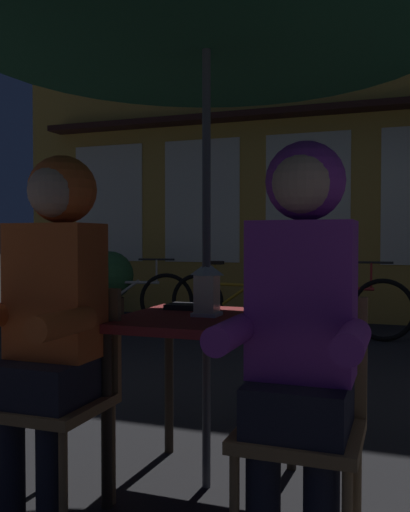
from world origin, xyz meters
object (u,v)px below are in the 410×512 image
object	(u,v)px
chair_right	(303,410)
patio_umbrella	(206,4)
cafe_table	(206,340)
book	(189,306)
bicycle_second	(238,302)
potted_plant	(109,281)
chair_left	(61,385)
bicycle_third	(333,306)
person_right_hooded	(301,307)
person_left_hooded	(52,297)
bicycle_nearest	(125,299)
lantern	(207,288)

from	to	relation	value
chair_right	patio_umbrella	bearing A→B (deg)	142.45
patio_umbrella	chair_right	world-z (taller)	patio_umbrella
cafe_table	book	size ratio (longest dim) A/B	3.70
cafe_table	bicycle_second	distance (m)	4.06
chair_right	potted_plant	bearing A→B (deg)	126.45
chair_left	bicycle_third	xyz separation A→B (m)	(0.54, 4.23, -0.14)
potted_plant	chair_left	bearing A→B (deg)	-62.79
person_right_hooded	bicycle_third	distance (m)	4.34
patio_umbrella	potted_plant	xyz separation A→B (m)	(-2.68, 3.91, -1.51)
patio_umbrella	chair_left	xyz separation A→B (m)	(-0.48, -0.37, -1.57)
cafe_table	person_right_hooded	size ratio (longest dim) A/B	0.53
person_left_hooded	book	xyz separation A→B (m)	(0.32, 0.63, -0.09)
person_left_hooded	book	size ratio (longest dim) A/B	7.00
person_left_hooded	bicycle_nearest	xyz separation A→B (m)	(-1.93, 4.24, -0.50)
lantern	bicycle_nearest	size ratio (longest dim) A/B	0.14
bicycle_third	lantern	bearing A→B (deg)	-90.95
cafe_table	person_left_hooded	size ratio (longest dim) A/B	0.53
potted_plant	chair_right	bearing A→B (deg)	-53.55
chair_left	bicycle_second	size ratio (longest dim) A/B	0.52
person_right_hooded	book	world-z (taller)	person_right_hooded
bicycle_nearest	book	xyz separation A→B (m)	(2.25, -3.62, 0.41)
patio_umbrella	person_right_hooded	world-z (taller)	patio_umbrella
chair_left	potted_plant	distance (m)	4.81
bicycle_second	potted_plant	xyz separation A→B (m)	(-1.66, -0.02, 0.20)
patio_umbrella	chair_right	xyz separation A→B (m)	(0.48, -0.37, -1.57)
chair_left	person_left_hooded	bearing A→B (deg)	-90.00
chair_right	potted_plant	xyz separation A→B (m)	(-3.16, 4.27, 0.05)
cafe_table	chair_left	distance (m)	0.62
bicycle_second	book	world-z (taller)	bicycle_second
patio_umbrella	bicycle_third	size ratio (longest dim) A/B	1.37
person_left_hooded	potted_plant	world-z (taller)	person_left_hooded
bicycle_nearest	bicycle_third	bearing A→B (deg)	1.03
chair_left	bicycle_second	bearing A→B (deg)	97.12
lantern	potted_plant	bearing A→B (deg)	124.48
patio_umbrella	person_left_hooded	bearing A→B (deg)	-138.43
book	potted_plant	world-z (taller)	potted_plant
chair_right	bicycle_second	size ratio (longest dim) A/B	0.52
potted_plant	person_right_hooded	bearing A→B (deg)	-53.91
person_left_hooded	book	distance (m)	0.71
bicycle_third	potted_plant	xyz separation A→B (m)	(-2.74, 0.04, 0.20)
lantern	book	size ratio (longest dim) A/B	1.16
chair_right	bicycle_third	bearing A→B (deg)	95.60
person_left_hooded	potted_plant	distance (m)	4.87
lantern	potted_plant	xyz separation A→B (m)	(-2.68, 3.90, -0.32)
cafe_table	bicycle_third	size ratio (longest dim) A/B	0.44
person_left_hooded	person_right_hooded	xyz separation A→B (m)	(0.96, 0.00, 0.00)
patio_umbrella	book	size ratio (longest dim) A/B	11.55
chair_left	potted_plant	xyz separation A→B (m)	(-2.20, 4.27, 0.05)
lantern	person_right_hooded	distance (m)	0.64
patio_umbrella	lantern	size ratio (longest dim) A/B	10.00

